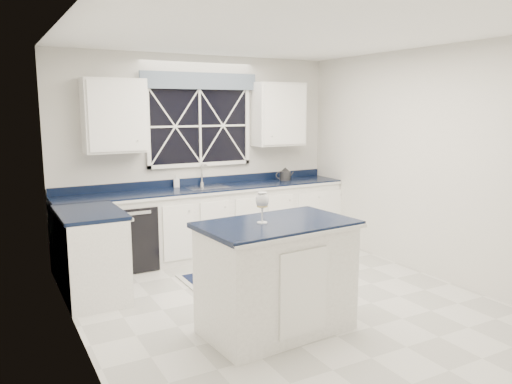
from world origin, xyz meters
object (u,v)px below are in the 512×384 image
wine_glass (262,202)px  soap_bottle (176,181)px  island (276,276)px  kettle (285,174)px  faucet (202,174)px  dishwasher (129,236)px

wine_glass → soap_bottle: (0.17, 2.64, -0.18)m
island → kettle: (1.66, 2.50, 0.52)m
island → kettle: bearing=52.2°
faucet → wine_glass: 2.67m
kettle → wine_glass: (-1.79, -2.48, 0.17)m
island → soap_bottle: 2.72m
dishwasher → island: bearing=-74.2°
dishwasher → soap_bottle: (0.73, 0.22, 0.61)m
dishwasher → kettle: bearing=1.4°
kettle → wine_glass: wine_glass is taller
wine_glass → soap_bottle: size_ratio=1.65×
island → wine_glass: bearing=165.5°
faucet → wine_glass: bearing=-101.7°
faucet → soap_bottle: faucet is taller
island → wine_glass: wine_glass is taller
kettle → wine_glass: 3.07m
dishwasher → island: (0.69, -2.45, 0.10)m
dishwasher → wine_glass: bearing=-77.0°
island → kettle: size_ratio=5.54×
dishwasher → faucet: bearing=10.0°
soap_bottle → wine_glass: bearing=-93.7°
faucet → kettle: bearing=-6.2°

